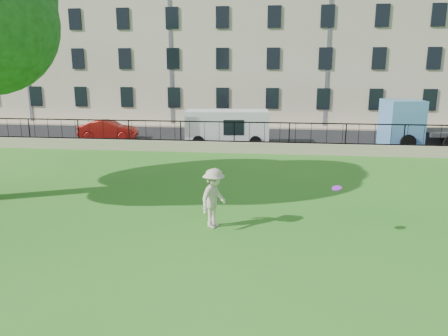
# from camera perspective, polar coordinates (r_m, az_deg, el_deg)

# --- Properties ---
(ground) EXTENTS (120.00, 120.00, 0.00)m
(ground) POSITION_cam_1_polar(r_m,az_deg,el_deg) (12.85, -3.86, -8.57)
(ground) COLOR #27751B
(ground) RESTS_ON ground
(retaining_wall) EXTENTS (50.00, 0.40, 0.60)m
(retaining_wall) POSITION_cam_1_polar(r_m,az_deg,el_deg) (24.23, 1.33, 2.73)
(retaining_wall) COLOR gray
(retaining_wall) RESTS_ON ground
(iron_railing) EXTENTS (50.00, 0.05, 1.13)m
(iron_railing) POSITION_cam_1_polar(r_m,az_deg,el_deg) (24.08, 1.34, 4.73)
(iron_railing) COLOR black
(iron_railing) RESTS_ON retaining_wall
(street) EXTENTS (60.00, 9.00, 0.01)m
(street) POSITION_cam_1_polar(r_m,az_deg,el_deg) (28.89, 2.22, 3.88)
(street) COLOR black
(street) RESTS_ON ground
(sidewalk) EXTENTS (60.00, 1.40, 0.12)m
(sidewalk) POSITION_cam_1_polar(r_m,az_deg,el_deg) (34.01, 2.93, 5.42)
(sidewalk) COLOR gray
(sidewalk) RESTS_ON ground
(building_row) EXTENTS (56.40, 10.40, 13.80)m
(building_row) POSITION_cam_1_polar(r_m,az_deg,el_deg) (39.38, 3.64, 16.51)
(building_row) COLOR beige
(building_row) RESTS_ON ground
(man) EXTENTS (1.08, 1.34, 1.82)m
(man) POSITION_cam_1_polar(r_m,az_deg,el_deg) (13.04, -1.34, -3.96)
(man) COLOR beige
(man) RESTS_ON ground
(frisbee) EXTENTS (0.30, 0.29, 0.12)m
(frisbee) POSITION_cam_1_polar(r_m,az_deg,el_deg) (12.58, 14.52, -2.57)
(frisbee) COLOR purple
(red_sedan) EXTENTS (3.84, 1.68, 1.23)m
(red_sedan) POSITION_cam_1_polar(r_m,az_deg,el_deg) (29.48, -14.90, 4.83)
(red_sedan) COLOR #AE1915
(red_sedan) RESTS_ON street
(white_van) EXTENTS (5.11, 2.42, 2.08)m
(white_van) POSITION_cam_1_polar(r_m,az_deg,el_deg) (26.53, 0.39, 5.29)
(white_van) COLOR silver
(white_van) RESTS_ON street
(blue_truck) EXTENTS (6.82, 3.15, 2.76)m
(blue_truck) POSITION_cam_1_polar(r_m,az_deg,el_deg) (28.86, 26.35, 5.24)
(blue_truck) COLOR #558DC8
(blue_truck) RESTS_ON street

